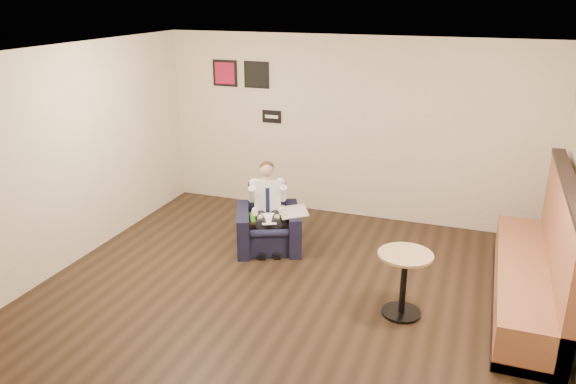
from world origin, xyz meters
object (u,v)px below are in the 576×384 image
(cafe_table, at_px, (403,284))
(coffee_mug, at_px, (282,209))
(seated_man, at_px, (268,212))
(green_folder, at_px, (267,216))
(side_table, at_px, (269,231))
(armchair, at_px, (268,220))
(banquette, at_px, (533,245))
(smartphone, at_px, (272,211))

(cafe_table, bearing_deg, coffee_mug, 145.64)
(seated_man, height_order, green_folder, seated_man)
(coffee_mug, bearing_deg, cafe_table, -34.36)
(side_table, xyz_separation_m, green_folder, (-0.02, -0.03, 0.24))
(green_folder, relative_size, coffee_mug, 4.74)
(armchair, relative_size, banquette, 0.30)
(side_table, bearing_deg, armchair, -103.54)
(side_table, distance_m, coffee_mug, 0.36)
(cafe_table, bearing_deg, banquette, 28.68)
(smartphone, height_order, banquette, banquette)
(armchair, bearing_deg, seated_man, -90.00)
(coffee_mug, bearing_deg, smartphone, -173.91)
(side_table, xyz_separation_m, coffee_mug, (0.12, 0.19, 0.28))
(armchair, height_order, seated_man, seated_man)
(seated_man, bearing_deg, smartphone, 77.09)
(side_table, height_order, cafe_table, cafe_table)
(green_folder, distance_m, banquette, 3.38)
(armchair, distance_m, cafe_table, 2.31)
(banquette, bearing_deg, armchair, 173.29)
(armchair, xyz_separation_m, green_folder, (-0.02, -0.01, 0.06))
(cafe_table, bearing_deg, smartphone, 147.80)
(side_table, height_order, green_folder, green_folder)
(seated_man, distance_m, banquette, 3.30)
(seated_man, bearing_deg, coffee_mug, 50.69)
(armchair, relative_size, coffee_mug, 8.72)
(seated_man, distance_m, side_table, 0.36)
(side_table, distance_m, green_folder, 0.24)
(seated_man, xyz_separation_m, banquette, (3.28, -0.29, 0.17))
(coffee_mug, height_order, smartphone, coffee_mug)
(coffee_mug, distance_m, smartphone, 0.15)
(green_folder, height_order, banquette, banquette)
(seated_man, distance_m, smartphone, 0.31)
(coffee_mug, xyz_separation_m, smartphone, (-0.14, -0.01, -0.04))
(smartphone, distance_m, cafe_table, 2.42)
(coffee_mug, bearing_deg, green_folder, -123.11)
(coffee_mug, bearing_deg, banquette, -10.57)
(side_table, relative_size, coffee_mug, 5.79)
(coffee_mug, bearing_deg, side_table, -123.11)
(seated_man, relative_size, cafe_table, 1.53)
(green_folder, xyz_separation_m, cafe_table, (2.05, -1.09, -0.10))
(side_table, bearing_deg, coffee_mug, 56.89)
(armchair, xyz_separation_m, side_table, (0.00, 0.02, -0.18))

